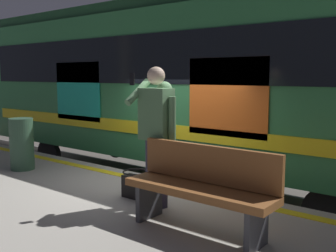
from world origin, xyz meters
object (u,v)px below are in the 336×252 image
object	(u,v)px
trash_bin	(22,144)
passenger	(157,125)
bench	(201,185)
train_carriage	(186,80)
handbag	(136,185)

from	to	relation	value
trash_bin	passenger	bearing A→B (deg)	179.75
trash_bin	bench	bearing A→B (deg)	175.11
bench	trash_bin	xyz separation A→B (m)	(3.99, -0.34, -0.04)
train_carriage	passenger	distance (m)	3.72
train_carriage	bench	bearing A→B (deg)	128.16
passenger	handbag	bearing A→B (deg)	-7.55
bench	handbag	bearing A→B (deg)	-16.38
train_carriage	handbag	xyz separation A→B (m)	(-1.45, 3.12, -1.36)
passenger	trash_bin	bearing A→B (deg)	-0.25
passenger	trash_bin	world-z (taller)	passenger
passenger	bench	distance (m)	1.09
train_carriage	passenger	world-z (taller)	train_carriage
train_carriage	handbag	world-z (taller)	train_carriage
bench	trash_bin	world-z (taller)	same
handbag	trash_bin	distance (m)	2.70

